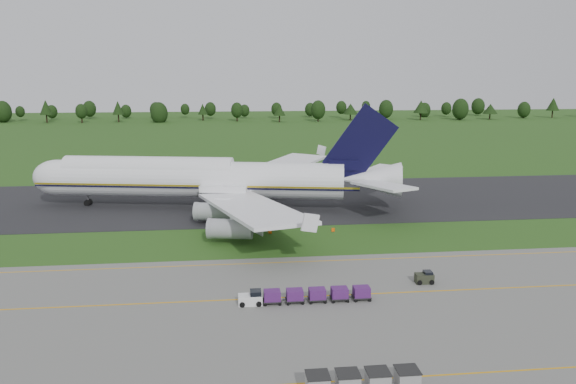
{
  "coord_description": "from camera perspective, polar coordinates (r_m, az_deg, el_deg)",
  "views": [
    {
      "loc": [
        -6.51,
        -81.11,
        24.8
      ],
      "look_at": [
        2.67,
        2.0,
        7.12
      ],
      "focal_mm": 35.0,
      "sensor_mm": 36.0,
      "label": 1
    }
  ],
  "objects": [
    {
      "name": "ground",
      "position": [
        85.06,
        -1.65,
        -5.02
      ],
      "size": [
        600.0,
        600.0,
        0.0
      ],
      "primitive_type": "plane",
      "color": "#234915",
      "rests_on": "ground"
    },
    {
      "name": "apron",
      "position": [
        53.62,
        1.44,
        -15.58
      ],
      "size": [
        300.0,
        52.0,
        0.06
      ],
      "primitive_type": "cube",
      "color": "#61615D",
      "rests_on": "ground"
    },
    {
      "name": "taxiway",
      "position": [
        112.07,
        -2.82,
        -0.84
      ],
      "size": [
        300.0,
        40.0,
        0.08
      ],
      "primitive_type": "cube",
      "color": "black",
      "rests_on": "ground"
    },
    {
      "name": "apron_markings",
      "position": [
        59.86,
        0.51,
        -12.47
      ],
      "size": [
        300.0,
        30.2,
        0.01
      ],
      "color": "#D0910C",
      "rests_on": "apron"
    },
    {
      "name": "tree_line",
      "position": [
        302.94,
        -0.85,
        8.39
      ],
      "size": [
        522.63,
        22.44,
        11.75
      ],
      "color": "black",
      "rests_on": "ground"
    },
    {
      "name": "aircraft",
      "position": [
        105.84,
        -8.47,
        1.37
      ],
      "size": [
        70.5,
        67.25,
        19.72
      ],
      "color": "white",
      "rests_on": "ground"
    },
    {
      "name": "baggage_train",
      "position": [
        62.88,
        1.56,
        -10.44
      ],
      "size": [
        14.71,
        1.56,
        1.5
      ],
      "color": "white",
      "rests_on": "apron"
    },
    {
      "name": "utility_cart",
      "position": [
        70.29,
        13.67,
        -8.53
      ],
      "size": [
        2.16,
        1.48,
        1.17
      ],
      "color": "#282C1F",
      "rests_on": "apron"
    },
    {
      "name": "uld_row",
      "position": [
        47.02,
        7.6,
        -18.61
      ],
      "size": [
        9.05,
        1.85,
        1.83
      ],
      "color": "gray",
      "rests_on": "apron"
    },
    {
      "name": "edge_markers",
      "position": [
        89.45,
        1.41,
        -3.98
      ],
      "size": [
        10.63,
        0.3,
        0.6
      ],
      "color": "#FF5408",
      "rests_on": "ground"
    }
  ]
}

